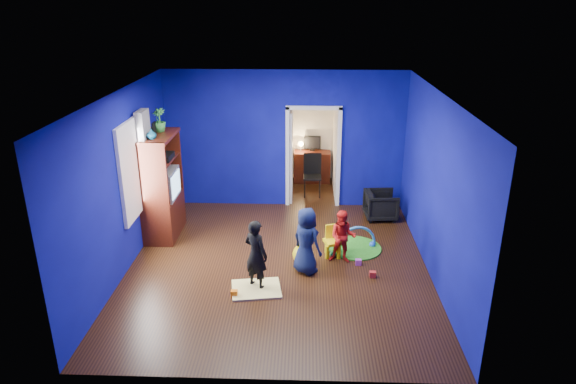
{
  "coord_description": "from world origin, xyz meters",
  "views": [
    {
      "loc": [
        0.44,
        -7.64,
        4.29
      ],
      "look_at": [
        0.15,
        0.4,
        1.19
      ],
      "focal_mm": 32.0,
      "sensor_mm": 36.0,
      "label": 1
    }
  ],
  "objects_px": {
    "hopper_ball": "(303,254)",
    "kid_chair": "(333,243)",
    "child_black": "(256,254)",
    "tv_armoire": "(161,186)",
    "vase": "(151,134)",
    "crt_tv": "(163,184)",
    "play_mat": "(355,248)",
    "child_navy": "(306,241)",
    "study_desk": "(312,167)",
    "armchair": "(381,205)",
    "toddler_red": "(343,237)",
    "folding_chair": "(312,176)"
  },
  "relations": [
    {
      "from": "folding_chair",
      "to": "hopper_ball",
      "type": "bearing_deg",
      "value": -93.18
    },
    {
      "from": "vase",
      "to": "study_desk",
      "type": "relative_size",
      "value": 0.2
    },
    {
      "from": "tv_armoire",
      "to": "hopper_ball",
      "type": "bearing_deg",
      "value": -22.28
    },
    {
      "from": "child_black",
      "to": "vase",
      "type": "relative_size",
      "value": 6.31
    },
    {
      "from": "crt_tv",
      "to": "child_black",
      "type": "bearing_deg",
      "value": -44.23
    },
    {
      "from": "tv_armoire",
      "to": "crt_tv",
      "type": "relative_size",
      "value": 2.8
    },
    {
      "from": "child_black",
      "to": "armchair",
      "type": "bearing_deg",
      "value": -95.35
    },
    {
      "from": "vase",
      "to": "play_mat",
      "type": "bearing_deg",
      "value": -2.9
    },
    {
      "from": "kid_chair",
      "to": "play_mat",
      "type": "height_order",
      "value": "kid_chair"
    },
    {
      "from": "armchair",
      "to": "play_mat",
      "type": "relative_size",
      "value": 0.67
    },
    {
      "from": "kid_chair",
      "to": "child_black",
      "type": "bearing_deg",
      "value": -158.97
    },
    {
      "from": "crt_tv",
      "to": "folding_chair",
      "type": "bearing_deg",
      "value": 37.57
    },
    {
      "from": "child_black",
      "to": "hopper_ball",
      "type": "bearing_deg",
      "value": -99.34
    },
    {
      "from": "folding_chair",
      "to": "toddler_red",
      "type": "bearing_deg",
      "value": -81.07
    },
    {
      "from": "hopper_ball",
      "to": "child_navy",
      "type": "bearing_deg",
      "value": -78.69
    },
    {
      "from": "toddler_red",
      "to": "crt_tv",
      "type": "bearing_deg",
      "value": 171.62
    },
    {
      "from": "crt_tv",
      "to": "study_desk",
      "type": "xyz_separation_m",
      "value": [
        2.78,
        3.1,
        -0.65
      ]
    },
    {
      "from": "child_black",
      "to": "play_mat",
      "type": "height_order",
      "value": "child_black"
    },
    {
      "from": "crt_tv",
      "to": "hopper_ball",
      "type": "distance_m",
      "value": 2.94
    },
    {
      "from": "armchair",
      "to": "tv_armoire",
      "type": "relative_size",
      "value": 0.32
    },
    {
      "from": "armchair",
      "to": "play_mat",
      "type": "distance_m",
      "value": 1.55
    },
    {
      "from": "kid_chair",
      "to": "study_desk",
      "type": "distance_m",
      "value": 3.88
    },
    {
      "from": "crt_tv",
      "to": "study_desk",
      "type": "bearing_deg",
      "value": 48.1
    },
    {
      "from": "child_navy",
      "to": "tv_armoire",
      "type": "bearing_deg",
      "value": 17.28
    },
    {
      "from": "hopper_ball",
      "to": "kid_chair",
      "type": "height_order",
      "value": "kid_chair"
    },
    {
      "from": "child_black",
      "to": "tv_armoire",
      "type": "distance_m",
      "value": 2.68
    },
    {
      "from": "vase",
      "to": "folding_chair",
      "type": "xyz_separation_m",
      "value": [
        2.82,
        2.44,
        -1.59
      ]
    },
    {
      "from": "child_black",
      "to": "toddler_red",
      "type": "bearing_deg",
      "value": -113.34
    },
    {
      "from": "vase",
      "to": "tv_armoire",
      "type": "relative_size",
      "value": 0.09
    },
    {
      "from": "hopper_ball",
      "to": "study_desk",
      "type": "height_order",
      "value": "study_desk"
    },
    {
      "from": "child_navy",
      "to": "play_mat",
      "type": "xyz_separation_m",
      "value": [
        0.88,
        0.85,
        -0.55
      ]
    },
    {
      "from": "tv_armoire",
      "to": "play_mat",
      "type": "xyz_separation_m",
      "value": [
        3.57,
        -0.48,
        -0.97
      ]
    },
    {
      "from": "study_desk",
      "to": "armchair",
      "type": "bearing_deg",
      "value": -57.71
    },
    {
      "from": "child_black",
      "to": "vase",
      "type": "xyz_separation_m",
      "value": [
        -1.92,
        1.53,
        1.48
      ]
    },
    {
      "from": "hopper_ball",
      "to": "tv_armoire",
      "type": "bearing_deg",
      "value": 157.72
    },
    {
      "from": "child_black",
      "to": "kid_chair",
      "type": "distance_m",
      "value": 1.67
    },
    {
      "from": "vase",
      "to": "tv_armoire",
      "type": "distance_m",
      "value": 1.11
    },
    {
      "from": "armchair",
      "to": "child_black",
      "type": "height_order",
      "value": "child_black"
    },
    {
      "from": "toddler_red",
      "to": "child_navy",
      "type": "bearing_deg",
      "value": -140.95
    },
    {
      "from": "child_black",
      "to": "kid_chair",
      "type": "xyz_separation_m",
      "value": [
        1.24,
        1.07,
        -0.32
      ]
    },
    {
      "from": "child_navy",
      "to": "tv_armoire",
      "type": "xyz_separation_m",
      "value": [
        -2.69,
        1.33,
        0.42
      ]
    },
    {
      "from": "hopper_ball",
      "to": "kid_chair",
      "type": "bearing_deg",
      "value": 31.85
    },
    {
      "from": "child_black",
      "to": "child_navy",
      "type": "height_order",
      "value": "child_black"
    },
    {
      "from": "child_black",
      "to": "folding_chair",
      "type": "xyz_separation_m",
      "value": [
        0.9,
        3.97,
        -0.11
      ]
    },
    {
      "from": "hopper_ball",
      "to": "kid_chair",
      "type": "relative_size",
      "value": 0.73
    },
    {
      "from": "hopper_ball",
      "to": "play_mat",
      "type": "distance_m",
      "value": 1.12
    },
    {
      "from": "kid_chair",
      "to": "vase",
      "type": "bearing_deg",
      "value": 151.89
    },
    {
      "from": "study_desk",
      "to": "vase",
      "type": "bearing_deg",
      "value": -129.68
    },
    {
      "from": "armchair",
      "to": "crt_tv",
      "type": "height_order",
      "value": "crt_tv"
    },
    {
      "from": "vase",
      "to": "crt_tv",
      "type": "xyz_separation_m",
      "value": [
        0.04,
        0.3,
        -1.03
      ]
    }
  ]
}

